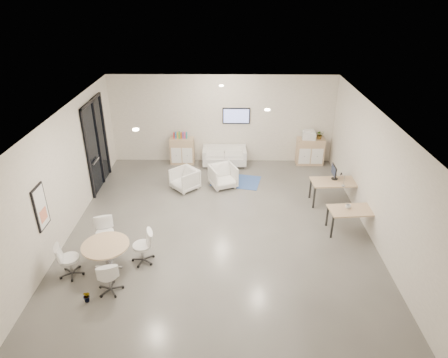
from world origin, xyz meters
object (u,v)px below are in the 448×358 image
desk_front (354,212)px  armchair_left (185,178)px  sideboard_left (182,151)px  armchair_right (223,175)px  round_table (106,248)px  sideboard_right (310,151)px  loveseat (224,157)px  desk_rear (335,184)px

desk_front → armchair_left: bearing=148.0°
sideboard_left → desk_front: sideboard_left is taller
armchair_left → armchair_right: 1.25m
armchair_right → round_table: 4.95m
sideboard_right → armchair_right: sideboard_right is taller
loveseat → armchair_right: armchair_right is taller
armchair_right → sideboard_right: bearing=7.6°
sideboard_left → loveseat: size_ratio=0.62×
desk_rear → round_table: 6.78m
sideboard_right → armchair_left: 4.83m
sideboard_right → armchair_right: (-3.15, -1.83, -0.09)m
sideboard_left → desk_front: size_ratio=0.70×
sideboard_left → armchair_left: size_ratio=1.27×
loveseat → desk_front: desk_front is taller
round_table → sideboard_left: bearing=79.4°
armchair_right → sideboard_left: bearing=106.9°
loveseat → armchair_left: (-1.26, -1.90, 0.06)m
sideboard_right → sideboard_left: bearing=179.8°
loveseat → sideboard_right: bearing=1.6°
loveseat → round_table: bearing=-115.3°
sideboard_right → loveseat: size_ratio=0.62×
sideboard_left → loveseat: (1.55, -0.15, -0.17)m
sideboard_left → armchair_left: bearing=-82.0°
loveseat → armchair_right: 1.70m
armchair_right → armchair_left: bearing=166.7°
armchair_right → desk_rear: armchair_right is taller
desk_rear → sideboard_left: bearing=145.8°
loveseat → armchair_left: bearing=-124.4°
armchair_left → desk_front: 5.32m
loveseat → round_table: size_ratio=1.44×
round_table → desk_rear: bearing=27.5°
armchair_right → loveseat: bearing=66.4°
sideboard_right → armchair_left: sideboard_right is taller
round_table → loveseat: bearing=65.5°
desk_rear → round_table: size_ratio=1.34×
armchair_left → round_table: armchair_left is taller
loveseat → armchair_left: size_ratio=2.06×
armchair_left → desk_rear: (4.60, -0.85, 0.28)m
armchair_left → round_table: bearing=-62.6°
sideboard_left → sideboard_right: sideboard_right is taller
sideboard_right → round_table: sideboard_right is taller
sideboard_left → desk_front: (5.03, -4.44, 0.14)m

